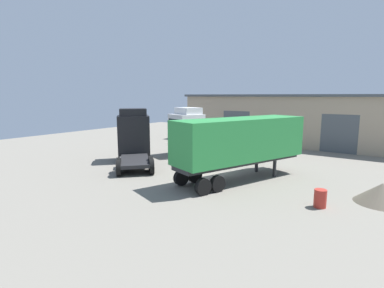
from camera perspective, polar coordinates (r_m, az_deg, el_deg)
ground_plane at (r=19.82m, az=4.04°, el=-6.37°), size 60.00×60.00×0.00m
warehouse_building at (r=36.02m, az=18.95°, el=4.60°), size 24.51×8.77×5.45m
tractor_unit_white at (r=27.13m, az=-0.16°, el=2.18°), size 4.84×7.20×4.26m
container_trailer_green at (r=18.96m, az=9.16°, el=0.60°), size 5.57×9.39×3.92m
tractor_unit_black at (r=24.52m, az=-11.07°, el=1.31°), size 6.46×6.35×4.29m
gravel_pile at (r=17.82m, az=32.46°, el=-7.91°), size 2.55×2.55×1.02m
oil_drum at (r=15.82m, az=23.23°, el=-9.51°), size 0.58×0.58×0.88m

